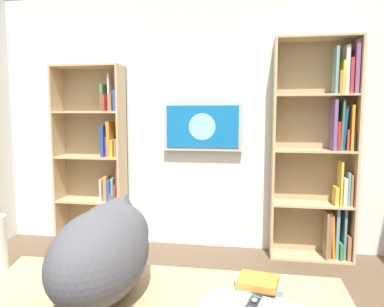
% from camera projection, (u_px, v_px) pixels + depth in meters
% --- Properties ---
extents(wall_back, '(4.52, 0.06, 2.70)m').
position_uv_depth(wall_back, '(199.00, 122.00, 3.85)').
color(wall_back, silver).
rests_on(wall_back, ground).
extents(bookshelf_left, '(0.80, 0.28, 2.16)m').
position_uv_depth(bookshelf_left, '(323.00, 153.00, 3.51)').
color(bookshelf_left, tan).
rests_on(bookshelf_left, ground).
extents(bookshelf_right, '(0.75, 0.28, 1.95)m').
position_uv_depth(bookshelf_right, '(98.00, 159.00, 3.90)').
color(bookshelf_right, tan).
rests_on(bookshelf_right, ground).
extents(wall_mounted_tv, '(0.83, 0.07, 0.51)m').
position_uv_depth(wall_mounted_tv, '(203.00, 127.00, 3.76)').
color(wall_mounted_tv, '#B7B7BC').
extents(cat, '(0.33, 0.67, 0.35)m').
position_uv_depth(cat, '(104.00, 248.00, 1.32)').
color(cat, '#4C4C51').
rests_on(cat, desk).
extents(desk_book_stack, '(0.18, 0.15, 0.05)m').
position_uv_depth(desk_book_stack, '(258.00, 284.00, 1.36)').
color(desk_book_stack, '#6699A8').
rests_on(desk_book_stack, desk).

